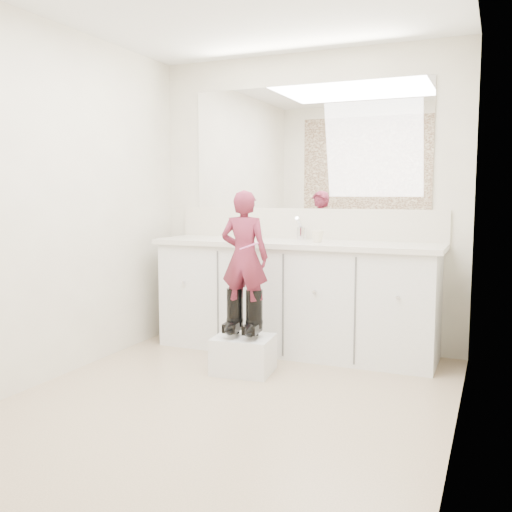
% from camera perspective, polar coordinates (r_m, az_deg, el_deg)
% --- Properties ---
extents(floor, '(3.00, 3.00, 0.00)m').
position_cam_1_polar(floor, '(3.59, -2.77, -14.37)').
color(floor, '#89775A').
rests_on(floor, ground).
extents(wall_back, '(2.60, 0.00, 2.60)m').
position_cam_1_polar(wall_back, '(4.75, 5.10, 5.48)').
color(wall_back, beige).
rests_on(wall_back, floor).
extents(wall_front, '(2.60, 0.00, 2.60)m').
position_cam_1_polar(wall_front, '(2.12, -21.01, 4.05)').
color(wall_front, beige).
rests_on(wall_front, floor).
extents(wall_left, '(0.00, 3.00, 3.00)m').
position_cam_1_polar(wall_left, '(4.10, -19.52, 5.01)').
color(wall_left, beige).
rests_on(wall_left, floor).
extents(wall_right, '(0.00, 3.00, 3.00)m').
position_cam_1_polar(wall_right, '(3.03, 19.93, 4.65)').
color(wall_right, beige).
rests_on(wall_right, floor).
extents(vanity_cabinet, '(2.20, 0.55, 0.85)m').
position_cam_1_polar(vanity_cabinet, '(4.57, 3.93, -4.32)').
color(vanity_cabinet, silver).
rests_on(vanity_cabinet, floor).
extents(countertop, '(2.28, 0.58, 0.04)m').
position_cam_1_polar(countertop, '(4.50, 3.91, 1.23)').
color(countertop, beige).
rests_on(countertop, vanity_cabinet).
extents(backsplash, '(2.28, 0.03, 0.25)m').
position_cam_1_polar(backsplash, '(4.75, 5.02, 3.25)').
color(backsplash, beige).
rests_on(backsplash, countertop).
extents(mirror, '(2.00, 0.02, 1.00)m').
position_cam_1_polar(mirror, '(4.76, 5.10, 10.79)').
color(mirror, white).
rests_on(mirror, wall_back).
extents(dot_panel, '(2.00, 0.01, 1.20)m').
position_cam_1_polar(dot_panel, '(2.16, -21.31, 16.10)').
color(dot_panel, '#472819').
rests_on(dot_panel, wall_front).
extents(faucet, '(0.08, 0.08, 0.10)m').
position_cam_1_polar(faucet, '(4.65, 4.59, 2.26)').
color(faucet, silver).
rests_on(faucet, countertop).
extents(cup, '(0.12, 0.12, 0.09)m').
position_cam_1_polar(cup, '(4.42, 6.18, 1.98)').
color(cup, beige).
rests_on(cup, countertop).
extents(soap_bottle, '(0.09, 0.09, 0.18)m').
position_cam_1_polar(soap_bottle, '(4.63, 0.01, 2.74)').
color(soap_bottle, beige).
rests_on(soap_bottle, countertop).
extents(step_stool, '(0.44, 0.38, 0.26)m').
position_cam_1_polar(step_stool, '(4.10, -1.26, -9.81)').
color(step_stool, silver).
rests_on(step_stool, floor).
extents(boot_left, '(0.15, 0.24, 0.34)m').
position_cam_1_polar(boot_left, '(4.07, -2.12, -5.59)').
color(boot_left, black).
rests_on(boot_left, step_stool).
extents(boot_right, '(0.15, 0.24, 0.34)m').
position_cam_1_polar(boot_right, '(4.01, -0.17, -5.77)').
color(boot_right, black).
rests_on(boot_right, step_stool).
extents(toddler, '(0.36, 0.26, 0.93)m').
position_cam_1_polar(toddler, '(3.98, -1.17, -0.09)').
color(toddler, '#A53351').
rests_on(toddler, step_stool).
extents(toothbrush, '(0.14, 0.03, 0.06)m').
position_cam_1_polar(toothbrush, '(3.87, -0.71, 0.99)').
color(toothbrush, '#DF57A8').
rests_on(toothbrush, toddler).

